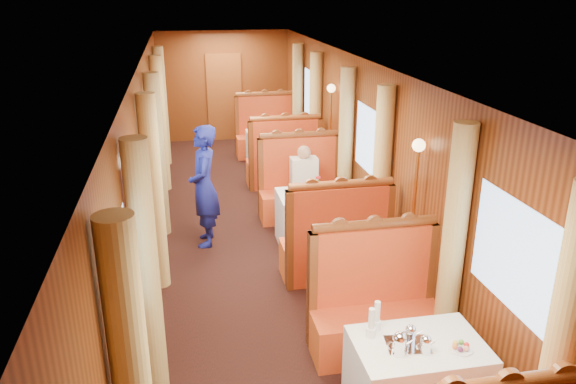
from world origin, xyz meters
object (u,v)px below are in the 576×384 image
object	(u,v)px
banquette_near_aft	(375,311)
steward	(204,186)
table_mid	(316,219)
banquette_mid_fwd	(335,247)
table_near	(416,382)
teapot_back	(410,336)
teapot_left	(399,346)
banquette_far_fwd	(284,163)
banquette_mid_aft	(301,191)
table_far	(274,151)
tea_tray	(408,345)
rose_vase_far	(276,123)
fruit_plate	(460,348)
banquette_far_aft	(266,136)
rose_vase_mid	(318,181)
passenger	(304,176)
teapot_right	(425,346)

from	to	relation	value
banquette_near_aft	steward	size ratio (longest dim) A/B	0.79
table_mid	banquette_mid_fwd	xyz separation A→B (m)	(0.00, -1.01, 0.05)
table_near	teapot_back	xyz separation A→B (m)	(-0.07, 0.03, 0.43)
teapot_left	banquette_far_fwd	bearing A→B (deg)	89.89
banquette_mid_aft	table_far	bearing A→B (deg)	90.00
table_mid	tea_tray	distance (m)	3.54
rose_vase_far	banquette_near_aft	bearing A→B (deg)	-90.35
fruit_plate	rose_vase_far	world-z (taller)	rose_vase_far
banquette_far_aft	teapot_left	size ratio (longest dim) A/B	7.27
banquette_near_aft	banquette_mid_fwd	world-z (taller)	same
fruit_plate	banquette_far_aft	bearing A→B (deg)	91.99
teapot_left	fruit_plate	distance (m)	0.50
rose_vase_mid	passenger	xyz separation A→B (m)	(-0.02, 0.77, -0.19)
table_far	fruit_plate	size ratio (longest dim) A/B	5.29
table_near	rose_vase_far	size ratio (longest dim) A/B	2.92
rose_vase_mid	passenger	world-z (taller)	passenger
table_mid	teapot_left	world-z (taller)	teapot_left
banquette_near_aft	rose_vase_mid	xyz separation A→B (m)	(0.02, 2.49, 0.50)
banquette_far_fwd	tea_tray	size ratio (longest dim) A/B	3.94
rose_vase_mid	banquette_mid_aft	bearing A→B (deg)	91.26
table_far	tea_tray	distance (m)	7.03
teapot_right	table_near	bearing A→B (deg)	79.79
fruit_plate	teapot_left	bearing A→B (deg)	176.17
rose_vase_far	passenger	world-z (taller)	passenger
teapot_back	rose_vase_mid	distance (m)	3.48
rose_vase_far	table_near	bearing A→B (deg)	-90.30
table_far	tea_tray	xyz separation A→B (m)	(-0.11, -7.02, 0.38)
banquette_mid_fwd	teapot_left	size ratio (longest dim) A/B	7.27
banquette_far_aft	rose_vase_mid	world-z (taller)	banquette_far_aft
rose_vase_mid	table_near	bearing A→B (deg)	-90.36
rose_vase_far	fruit_plate	bearing A→B (deg)	-88.04
fruit_plate	banquette_far_fwd	bearing A→B (deg)	92.64
banquette_far_aft	tea_tray	distance (m)	8.04
table_far	teapot_right	xyz separation A→B (m)	(-0.01, -7.13, 0.44)
table_near	steward	bearing A→B (deg)	111.72
table_mid	banquette_mid_aft	xyz separation A→B (m)	(0.00, 1.01, 0.05)
table_far	fruit_plate	xyz separation A→B (m)	(0.28, -7.14, 0.39)
teapot_left	rose_vase_far	xyz separation A→B (m)	(0.25, 7.14, 0.10)
banquette_mid_fwd	banquette_mid_aft	distance (m)	2.03
steward	banquette_far_aft	bearing A→B (deg)	163.62
banquette_far_fwd	banquette_near_aft	bearing A→B (deg)	-90.00
banquette_far_fwd	teapot_left	xyz separation A→B (m)	(-0.22, -6.09, 0.40)
rose_vase_far	teapot_right	bearing A→B (deg)	-90.38
banquette_far_fwd	banquette_far_aft	distance (m)	2.03
rose_vase_mid	table_far	bearing A→B (deg)	90.37
teapot_left	teapot_back	world-z (taller)	teapot_left
table_mid	banquette_far_aft	distance (m)	4.51
table_far	rose_vase_far	xyz separation A→B (m)	(0.04, 0.03, 0.55)
banquette_far_fwd	rose_vase_far	bearing A→B (deg)	87.98
rose_vase_mid	rose_vase_far	size ratio (longest dim) A/B	1.00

